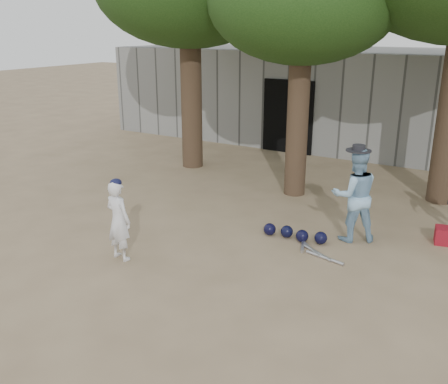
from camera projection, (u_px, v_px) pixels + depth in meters
The scene contains 7 objects.
ground at pixel (164, 255), 8.50m from camera, with size 70.00×70.00×0.00m, color #937C5E.
boy_player at pixel (119, 220), 8.17m from camera, with size 0.50×0.33×1.36m, color silver.
spectator_blue at pixel (355, 195), 8.87m from camera, with size 0.83×0.64×1.70m, color #8DB9DA.
red_bag at pixel (447, 236), 8.90m from camera, with size 0.42×0.32×0.30m, color maroon.
back_building at pixel (353, 97), 16.45m from camera, with size 16.00×5.24×3.00m.
helmet_row at pixel (295, 234), 9.09m from camera, with size 1.19×0.34×0.23m.
bat_pile at pixel (313, 250), 8.61m from camera, with size 1.05×0.82×0.06m.
Camera 1 is at (4.84, -6.11, 3.71)m, focal length 40.00 mm.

